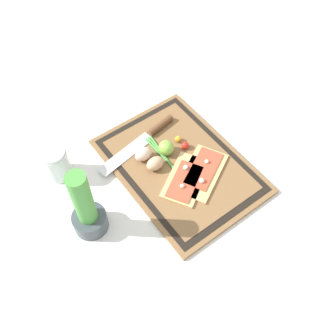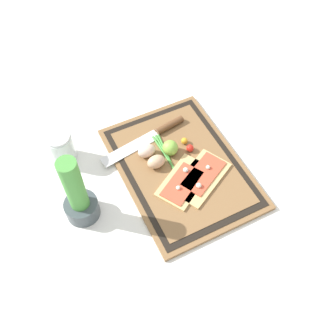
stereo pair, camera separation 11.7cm
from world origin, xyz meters
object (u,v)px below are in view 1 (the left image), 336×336
at_px(knife, 149,135).
at_px(herb_pot, 87,211).
at_px(lime, 166,148).
at_px(cherry_tomato_red, 185,145).
at_px(cherry_tomato_yellow, 178,139).
at_px(egg_brown, 155,163).
at_px(pizza_slice_near, 202,172).
at_px(sauce_jar, 57,165).
at_px(egg_pink, 143,154).
at_px(pizza_slice_far, 186,179).

height_order(knife, herb_pot, herb_pot).
bearing_deg(herb_pot, lime, -77.00).
relative_size(cherry_tomato_red, cherry_tomato_yellow, 1.11).
bearing_deg(egg_brown, pizza_slice_near, -134.94).
bearing_deg(sauce_jar, cherry_tomato_red, -113.71).
distance_m(lime, sauce_jar, 0.33).
distance_m(cherry_tomato_red, sauce_jar, 0.39).
relative_size(pizza_slice_near, knife, 0.71).
distance_m(knife, egg_pink, 0.09).
bearing_deg(sauce_jar, cherry_tomato_yellow, -109.09).
bearing_deg(herb_pot, egg_brown, -79.51).
bearing_deg(cherry_tomato_yellow, herb_pot, 103.14).
xyz_separation_m(knife, cherry_tomato_yellow, (-0.07, -0.06, 0.00)).
xyz_separation_m(pizza_slice_far, cherry_tomato_yellow, (0.13, -0.07, 0.01)).
bearing_deg(pizza_slice_near, herb_pot, 81.32).
bearing_deg(cherry_tomato_red, egg_pink, 70.80).
bearing_deg(lime, egg_brown, 112.92).
bearing_deg(herb_pot, cherry_tomato_yellow, -76.86).
distance_m(pizza_slice_near, herb_pot, 0.37).
bearing_deg(lime, knife, 3.33).
xyz_separation_m(pizza_slice_far, knife, (0.20, -0.01, 0.00)).
xyz_separation_m(knife, egg_brown, (-0.11, 0.06, 0.01)).
height_order(egg_pink, herb_pot, herb_pot).
bearing_deg(knife, cherry_tomato_yellow, -139.06).
xyz_separation_m(pizza_slice_far, sauce_jar, (0.26, 0.29, 0.03)).
bearing_deg(cherry_tomato_yellow, knife, 40.94).
height_order(egg_pink, lime, lime).
xyz_separation_m(pizza_slice_far, egg_brown, (0.09, 0.05, 0.02)).
bearing_deg(herb_pot, sauce_jar, -3.27).
height_order(egg_pink, cherry_tomato_yellow, egg_pink).
distance_m(egg_pink, cherry_tomato_yellow, 0.13).
bearing_deg(egg_brown, cherry_tomato_yellow, -71.34).
distance_m(egg_brown, cherry_tomato_red, 0.12).
bearing_deg(sauce_jar, egg_brown, -124.20).
distance_m(pizza_slice_far, egg_pink, 0.15).
bearing_deg(herb_pot, cherry_tomato_red, -81.99).
distance_m(pizza_slice_near, knife, 0.22).
distance_m(pizza_slice_near, pizza_slice_far, 0.06).
bearing_deg(egg_pink, pizza_slice_near, -144.00).
height_order(pizza_slice_near, cherry_tomato_yellow, pizza_slice_near).
bearing_deg(knife, herb_pot, 117.14).
bearing_deg(egg_pink, cherry_tomato_red, -109.20).
distance_m(cherry_tomato_red, herb_pot, 0.38).
xyz_separation_m(cherry_tomato_yellow, herb_pot, (-0.09, 0.37, 0.06)).
height_order(pizza_slice_far, cherry_tomato_red, same).
bearing_deg(cherry_tomato_yellow, egg_pink, 85.31).
xyz_separation_m(pizza_slice_near, cherry_tomato_yellow, (0.14, -0.02, 0.01)).
height_order(pizza_slice_near, sauce_jar, sauce_jar).
xyz_separation_m(pizza_slice_far, cherry_tomato_red, (0.10, -0.07, 0.01)).
height_order(egg_pink, sauce_jar, sauce_jar).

